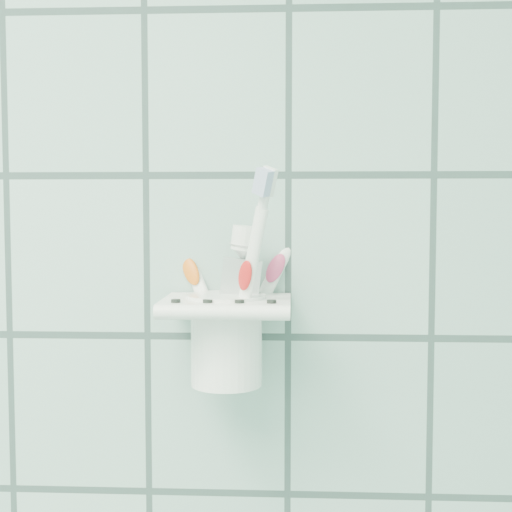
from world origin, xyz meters
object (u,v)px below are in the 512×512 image
(toothbrush_blue, at_px, (226,259))
(toothpaste_tube, at_px, (230,288))
(holder_bracket, at_px, (227,307))
(toothbrush_orange, at_px, (229,266))
(cup, at_px, (226,336))
(toothbrush_pink, at_px, (234,259))

(toothbrush_blue, xyz_separation_m, toothpaste_tube, (0.00, -0.00, -0.03))
(holder_bracket, relative_size, toothbrush_orange, 0.58)
(cup, bearing_deg, toothpaste_tube, 78.56)
(holder_bracket, distance_m, toothpaste_tube, 0.02)
(cup, height_order, toothpaste_tube, toothpaste_tube)
(holder_bracket, distance_m, cup, 0.03)
(toothbrush_orange, bearing_deg, toothbrush_blue, 147.85)
(toothbrush_pink, relative_size, toothbrush_orange, 1.04)
(cup, relative_size, toothpaste_tube, 0.59)
(toothbrush_orange, bearing_deg, holder_bracket, -63.81)
(holder_bracket, height_order, toothbrush_pink, toothbrush_pink)
(cup, distance_m, toothbrush_pink, 0.07)
(cup, height_order, toothbrush_orange, toothbrush_orange)
(toothpaste_tube, bearing_deg, cup, -103.40)
(cup, xyz_separation_m, toothpaste_tube, (0.00, 0.01, 0.04))
(toothbrush_pink, height_order, toothpaste_tube, toothbrush_pink)
(toothbrush_pink, xyz_separation_m, toothpaste_tube, (-0.00, 0.01, -0.03))
(holder_bracket, relative_size, cup, 1.38)
(holder_bracket, distance_m, toothbrush_orange, 0.04)
(toothbrush_blue, bearing_deg, toothbrush_orange, -51.38)
(toothbrush_orange, bearing_deg, cup, -78.57)
(holder_bracket, height_order, toothbrush_blue, toothbrush_blue)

